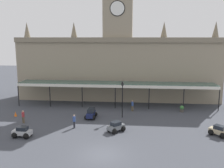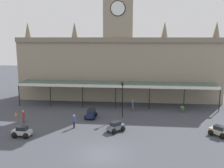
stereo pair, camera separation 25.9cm
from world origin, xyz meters
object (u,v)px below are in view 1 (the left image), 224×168
(traffic_cone, at_px, (16,114))
(pedestrian_near_entrance, at_px, (132,105))
(pedestrian_crossing_forecourt, at_px, (74,121))
(victorian_lamppost, at_px, (122,95))
(car_beige_sedan, at_px, (219,131))
(planter_forecourt_centre, at_px, (182,109))
(car_silver_sedan, at_px, (22,133))
(car_navy_estate, at_px, (91,114))
(pedestrian_beside_cars, at_px, (23,116))
(car_grey_sedan, at_px, (116,127))

(traffic_cone, bearing_deg, pedestrian_near_entrance, 13.63)
(pedestrian_crossing_forecourt, relative_size, victorian_lamppost, 0.33)
(car_beige_sedan, relative_size, planter_forecourt_centre, 2.32)
(car_beige_sedan, height_order, victorian_lamppost, victorian_lamppost)
(car_silver_sedan, distance_m, planter_forecourt_centre, 22.11)
(car_beige_sedan, distance_m, car_navy_estate, 15.94)
(car_beige_sedan, xyz_separation_m, car_silver_sedan, (-21.59, -2.30, 0.00))
(pedestrian_beside_cars, relative_size, pedestrian_crossing_forecourt, 1.00)
(car_grey_sedan, height_order, car_beige_sedan, same)
(car_beige_sedan, bearing_deg, car_grey_sedan, 178.79)
(pedestrian_crossing_forecourt, xyz_separation_m, traffic_cone, (-9.17, 3.74, -0.59))
(car_beige_sedan, bearing_deg, traffic_cone, 169.75)
(car_silver_sedan, bearing_deg, pedestrian_beside_cars, 112.79)
(car_silver_sedan, bearing_deg, pedestrian_near_entrance, 42.27)
(car_beige_sedan, relative_size, car_navy_estate, 0.98)
(car_silver_sedan, height_order, traffic_cone, car_silver_sedan)
(pedestrian_near_entrance, height_order, planter_forecourt_centre, pedestrian_near_entrance)
(car_navy_estate, relative_size, pedestrian_near_entrance, 1.36)
(pedestrian_crossing_forecourt, bearing_deg, planter_forecourt_centre, 29.14)
(car_grey_sedan, distance_m, car_beige_sedan, 11.45)
(car_beige_sedan, distance_m, traffic_cone, 26.15)
(pedestrian_near_entrance, relative_size, traffic_cone, 2.64)
(car_silver_sedan, bearing_deg, traffic_cone, 120.80)
(pedestrian_near_entrance, distance_m, planter_forecourt_centre, 7.21)
(car_grey_sedan, height_order, pedestrian_near_entrance, pedestrian_near_entrance)
(car_beige_sedan, bearing_deg, car_silver_sedan, -173.93)
(pedestrian_near_entrance, relative_size, victorian_lamppost, 0.33)
(pedestrian_crossing_forecourt, height_order, traffic_cone, pedestrian_crossing_forecourt)
(car_grey_sedan, relative_size, pedestrian_crossing_forecourt, 1.33)
(car_grey_sedan, distance_m, planter_forecourt_centre, 12.40)
(car_grey_sedan, distance_m, pedestrian_near_entrance, 8.51)
(pedestrian_beside_cars, distance_m, traffic_cone, 3.53)
(car_silver_sedan, bearing_deg, car_beige_sedan, 6.07)
(pedestrian_crossing_forecourt, relative_size, planter_forecourt_centre, 1.74)
(pedestrian_crossing_forecourt, bearing_deg, car_grey_sedan, -7.54)
(car_grey_sedan, distance_m, pedestrian_crossing_forecourt, 5.17)
(car_grey_sedan, height_order, pedestrian_crossing_forecourt, pedestrian_crossing_forecourt)
(car_grey_sedan, xyz_separation_m, car_navy_estate, (-3.75, 4.57, 0.06))
(pedestrian_crossing_forecourt, height_order, victorian_lamppost, victorian_lamppost)
(planter_forecourt_centre, bearing_deg, car_silver_sedan, -149.92)
(car_silver_sedan, bearing_deg, victorian_lamppost, 36.18)
(car_beige_sedan, relative_size, pedestrian_crossing_forecourt, 1.33)
(car_navy_estate, bearing_deg, traffic_cone, -179.13)
(pedestrian_beside_cars, height_order, traffic_cone, pedestrian_beside_cars)
(car_navy_estate, height_order, traffic_cone, car_navy_estate)
(planter_forecourt_centre, bearing_deg, pedestrian_crossing_forecourt, -150.86)
(car_grey_sedan, distance_m, victorian_lamppost, 5.84)
(pedestrian_beside_cars, bearing_deg, car_grey_sedan, -8.60)
(pedestrian_crossing_forecourt, xyz_separation_m, pedestrian_near_entrance, (6.91, 7.64, 0.00))
(car_silver_sedan, relative_size, planter_forecourt_centre, 2.19)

